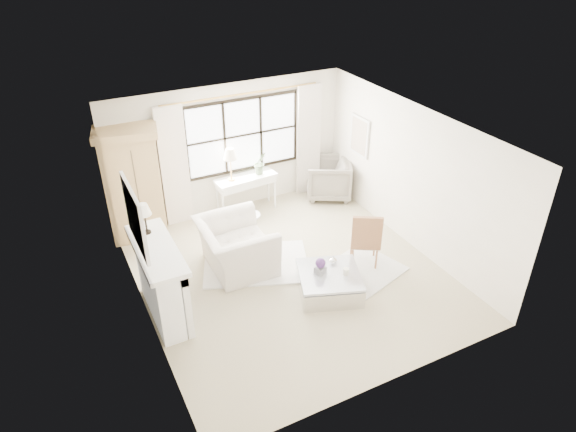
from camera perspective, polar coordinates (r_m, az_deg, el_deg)
name	(u,v)px	position (r m, az deg, el deg)	size (l,w,h in m)	color
floor	(291,274)	(9.14, 0.31, -6.46)	(5.50, 5.50, 0.00)	#BDB08D
ceiling	(291,130)	(7.81, 0.36, 9.53)	(5.50, 5.50, 0.00)	silver
wall_back	(229,149)	(10.66, -6.52, 7.44)	(5.00, 5.00, 0.00)	white
wall_front	(394,307)	(6.52, 11.67, -9.87)	(5.00, 5.00, 0.00)	silver
wall_left	(138,247)	(7.74, -16.36, -3.31)	(5.50, 5.50, 0.00)	beige
wall_right	(412,177)	(9.67, 13.65, 4.22)	(5.50, 5.50, 0.00)	white
window_pane	(243,135)	(10.65, -5.04, 8.95)	(2.40, 0.02, 1.50)	white
window_frame	(243,135)	(10.64, -5.02, 8.93)	(2.50, 0.04, 1.50)	black
curtain_rod	(242,94)	(10.31, -5.13, 13.34)	(0.04, 0.04, 3.30)	#B0843D
curtain_left	(174,167)	(10.30, -12.52, 5.34)	(0.55, 0.10, 2.47)	silver
curtain_right	(309,140)	(11.32, 2.29, 8.40)	(0.55, 0.10, 2.47)	beige
fireplace	(159,281)	(8.17, -14.11, -7.02)	(0.58, 1.66, 1.26)	white
mirror_frame	(135,217)	(7.49, -16.68, -0.14)	(0.05, 1.15, 0.95)	silver
mirror_glass	(137,217)	(7.50, -16.46, -0.09)	(0.02, 1.00, 0.80)	#B8BCC4
art_frame	(360,136)	(10.79, 7.96, 8.79)	(0.04, 0.62, 0.82)	silver
art_canvas	(359,136)	(10.78, 7.87, 8.77)	(0.01, 0.52, 0.72)	beige
mantel_lamp	(144,211)	(8.01, -15.74, 0.56)	(0.22, 0.22, 0.51)	black
armoire	(134,184)	(10.03, -16.78, 3.41)	(1.24, 0.91, 2.24)	tan
console_table	(246,194)	(10.87, -4.65, 2.48)	(1.34, 0.57, 0.80)	white
console_lamp	(230,155)	(10.36, -6.46, 6.77)	(0.28, 0.28, 0.69)	#B98540
orchid_plant	(260,163)	(10.70, -3.10, 5.92)	(0.27, 0.22, 0.49)	#526845
side_table	(250,222)	(9.99, -4.20, -0.70)	(0.40, 0.40, 0.51)	white
rug_left	(256,263)	(9.39, -3.58, -5.27)	(1.87, 1.32, 0.03)	white
rug_right	(358,273)	(9.24, 7.84, -6.24)	(1.51, 1.13, 0.03)	silver
club_armchair	(236,246)	(9.11, -5.82, -3.37)	(1.36, 1.19, 0.89)	silver
wingback_chair	(329,178)	(11.44, 4.52, 4.21)	(0.94, 0.96, 0.88)	gray
french_chair	(364,249)	(9.32, 8.45, -3.68)	(0.66, 0.66, 1.08)	#A76E46
coffee_table	(329,283)	(8.67, 4.59, -7.43)	(1.29, 1.29, 0.38)	silver
planter_box	(320,270)	(8.52, 3.60, -6.02)	(0.16, 0.16, 0.12)	gray
planter_flowers	(320,263)	(8.43, 3.63, -5.24)	(0.17, 0.17, 0.17)	#4F2A6A
pillar_candle	(346,271)	(8.52, 6.46, -6.15)	(0.10, 0.10, 0.12)	silver
coffee_vase	(333,260)	(8.75, 5.02, -4.86)	(0.14, 0.14, 0.14)	white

